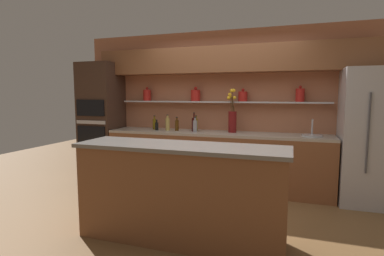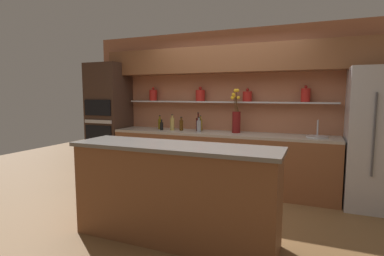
% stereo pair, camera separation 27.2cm
% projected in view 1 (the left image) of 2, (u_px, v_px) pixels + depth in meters
% --- Properties ---
extents(ground_plane, '(12.00, 12.00, 0.00)m').
position_uv_depth(ground_plane, '(199.00, 217.00, 3.77)').
color(ground_plane, brown).
extents(back_wall_unit, '(5.20, 0.44, 2.60)m').
position_uv_depth(back_wall_unit, '(226.00, 93.00, 5.04)').
color(back_wall_unit, '#A86647').
rests_on(back_wall_unit, ground_plane).
extents(back_counter_unit, '(3.62, 0.62, 0.92)m').
position_uv_depth(back_counter_unit, '(215.00, 160.00, 4.92)').
color(back_counter_unit, brown).
rests_on(back_counter_unit, ground_plane).
extents(island_counter, '(2.19, 0.61, 1.02)m').
position_uv_depth(island_counter, '(180.00, 193.00, 3.11)').
color(island_counter, brown).
rests_on(island_counter, ground_plane).
extents(refrigerator, '(0.88, 0.73, 1.89)m').
position_uv_depth(refrigerator, '(375.00, 137.00, 4.11)').
color(refrigerator, '#B7B7BC').
rests_on(refrigerator, ground_plane).
extents(oven_tower, '(0.67, 0.64, 2.10)m').
position_uv_depth(oven_tower, '(102.00, 121.00, 5.54)').
color(oven_tower, '#3D281E').
rests_on(oven_tower, ground_plane).
extents(flower_vase, '(0.15, 0.16, 0.70)m').
position_uv_depth(flower_vase, '(232.00, 118.00, 4.82)').
color(flower_vase, maroon).
rests_on(flower_vase, back_counter_unit).
extents(sink_fixture, '(0.30, 0.30, 0.25)m').
position_uv_depth(sink_fixture, '(312.00, 135.00, 4.41)').
color(sink_fixture, '#B7B7BC').
rests_on(sink_fixture, back_counter_unit).
extents(bottle_oil_0, '(0.06, 0.06, 0.25)m').
position_uv_depth(bottle_oil_0, '(155.00, 124.00, 5.28)').
color(bottle_oil_0, brown).
rests_on(bottle_oil_0, back_counter_unit).
extents(bottle_spirit_1, '(0.07, 0.07, 0.25)m').
position_uv_depth(bottle_spirit_1, '(195.00, 126.00, 4.90)').
color(bottle_spirit_1, gray).
rests_on(bottle_spirit_1, back_counter_unit).
extents(bottle_spirit_2, '(0.07, 0.07, 0.27)m').
position_uv_depth(bottle_spirit_2, '(168.00, 124.00, 5.11)').
color(bottle_spirit_2, tan).
rests_on(bottle_spirit_2, back_counter_unit).
extents(bottle_wine_3, '(0.08, 0.08, 0.32)m').
position_uv_depth(bottle_wine_3, '(194.00, 124.00, 5.01)').
color(bottle_wine_3, '#380C0C').
rests_on(bottle_wine_3, back_counter_unit).
extents(bottle_oil_4, '(0.06, 0.06, 0.26)m').
position_uv_depth(bottle_oil_4, '(196.00, 124.00, 5.11)').
color(bottle_oil_4, olive).
rests_on(bottle_oil_4, back_counter_unit).
extents(bottle_sauce_5, '(0.06, 0.06, 0.18)m').
position_uv_depth(bottle_sauce_5, '(157.00, 126.00, 5.14)').
color(bottle_sauce_5, black).
rests_on(bottle_sauce_5, back_counter_unit).
extents(bottle_spirit_6, '(0.06, 0.06, 0.24)m').
position_uv_depth(bottle_spirit_6, '(177.00, 125.00, 5.08)').
color(bottle_spirit_6, '#4C2D0C').
rests_on(bottle_spirit_6, back_counter_unit).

